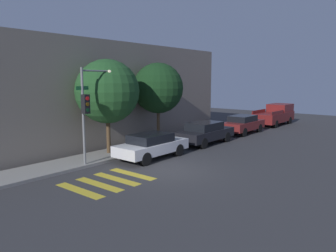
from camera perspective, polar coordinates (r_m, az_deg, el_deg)
name	(u,v)px	position (r m, az deg, el deg)	size (l,w,h in m)	color
ground_plane	(166,170)	(15.32, -0.29, -7.75)	(60.00, 60.00, 0.00)	#333335
sidewalk	(106,155)	(18.26, -10.74, -5.06)	(26.00, 2.17, 0.14)	gray
building_row	(57,95)	(21.45, -18.71, 5.19)	(26.00, 6.00, 6.50)	slate
crosswalk	(108,182)	(13.95, -10.42, -9.50)	(3.26, 2.60, 0.00)	gold
traffic_light_pole	(91,99)	(16.10, -13.28, 4.54)	(2.19, 0.56, 4.75)	slate
sedan_near_corner	(152,145)	(17.45, -2.86, -3.36)	(4.27, 1.76, 1.34)	silver
sedan_middle	(205,132)	(21.51, 6.49, -1.10)	(4.56, 1.79, 1.43)	black
sedan_far_end	(243,124)	(26.13, 12.90, 0.37)	(4.33, 1.74, 1.41)	maroon
pickup_truck	(275,115)	(32.05, 18.17, 1.90)	(5.46, 1.98, 1.86)	maroon
tree_near_corner	(107,91)	(18.17, -10.53, 5.93)	(3.49, 3.49, 5.29)	#4C3823
tree_midblock	(158,88)	(21.12, -1.72, 6.60)	(3.24, 3.24, 5.25)	brown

